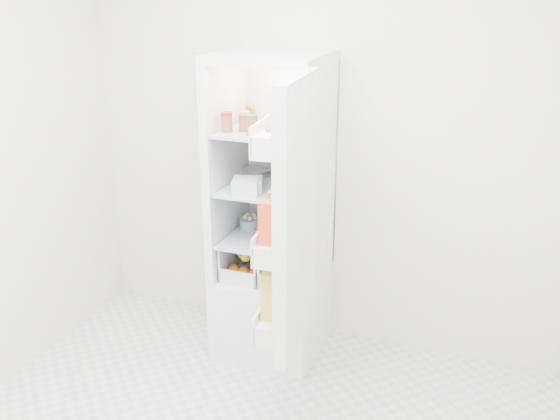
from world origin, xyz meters
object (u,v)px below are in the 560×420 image
at_px(refrigerator, 275,245).
at_px(red_cabbage, 276,231).
at_px(fridge_door, 291,222).
at_px(mushroom_bowl, 251,223).

bearing_deg(refrigerator, red_cabbage, -66.73).
bearing_deg(red_cabbage, refrigerator, 113.27).
height_order(refrigerator, fridge_door, refrigerator).
bearing_deg(fridge_door, red_cabbage, 23.38).
bearing_deg(mushroom_bowl, refrigerator, -6.07).
bearing_deg(mushroom_bowl, fridge_door, -53.07).
bearing_deg(fridge_door, mushroom_bowl, 31.99).
xyz_separation_m(refrigerator, red_cabbage, (0.06, -0.15, 0.16)).
height_order(red_cabbage, fridge_door, fridge_door).
xyz_separation_m(refrigerator, fridge_door, (0.33, -0.64, 0.43)).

